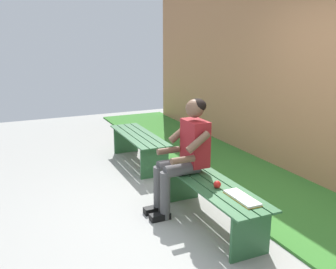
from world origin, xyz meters
The scene contains 8 objects.
ground_plane centered at (1.07, 1.00, -0.02)m, with size 10.00×7.00×0.04m, color #9E9E99.
grass_strip centered at (1.07, -1.11, 0.01)m, with size 9.00×1.47×0.03m, color #387A2D.
brick_wall centered at (0.50, -1.92, 1.58)m, with size 9.50×0.24×3.17m, color #B27A51.
bench_near centered at (0.00, 0.00, 0.35)m, with size 1.59×0.47×0.46m.
bench_far centered at (2.13, 0.00, 0.34)m, with size 1.52×0.47×0.46m.
person_seated centered at (0.41, 0.10, 0.70)m, with size 0.50×0.69×1.27m.
apple centered at (-0.13, 0.02, 0.50)m, with size 0.08×0.08×0.08m, color red.
book_open centered at (-0.45, -0.05, 0.47)m, with size 0.41×0.16×0.02m.
Camera 1 is at (-3.07, 1.91, 1.92)m, focal length 40.54 mm.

